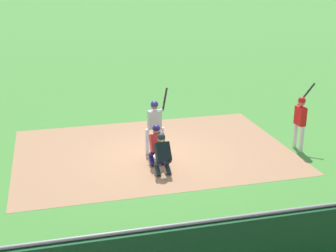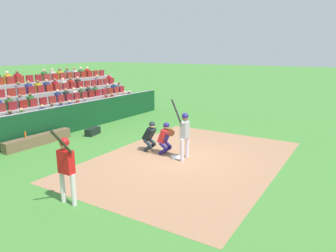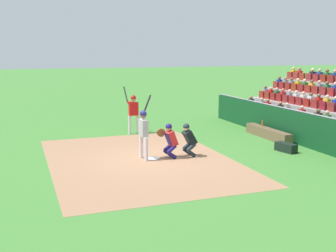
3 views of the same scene
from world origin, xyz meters
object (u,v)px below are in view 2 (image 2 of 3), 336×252
(home_plate_umpire, at_px, (150,135))
(catcher_crouching, at_px, (165,136))
(water_bottle_on_bench, at_px, (25,135))
(on_deck_batter, at_px, (66,163))
(batter_at_plate, at_px, (185,131))
(equipment_duffel_bag, at_px, (93,131))
(dugout_bench, at_px, (39,140))
(home_plate_marker, at_px, (177,157))

(home_plate_umpire, bearing_deg, catcher_crouching, 89.58)
(water_bottle_on_bench, height_order, on_deck_batter, on_deck_batter)
(batter_at_plate, bearing_deg, catcher_crouching, -99.13)
(equipment_duffel_bag, bearing_deg, water_bottle_on_bench, -27.70)
(catcher_crouching, distance_m, on_deck_batter, 4.88)
(dugout_bench, relative_size, equipment_duffel_bag, 3.61)
(home_plate_marker, relative_size, on_deck_batter, 0.20)
(catcher_crouching, relative_size, on_deck_batter, 0.59)
(dugout_bench, height_order, on_deck_batter, on_deck_batter)
(on_deck_batter, bearing_deg, water_bottle_on_bench, -113.95)
(equipment_duffel_bag, bearing_deg, home_plate_umpire, 68.78)
(dugout_bench, xyz_separation_m, equipment_duffel_bag, (-2.46, 0.76, -0.05))
(home_plate_marker, height_order, water_bottle_on_bench, water_bottle_on_bench)
(home_plate_marker, xyz_separation_m, water_bottle_on_bench, (2.33, -5.98, 0.56))
(batter_at_plate, xyz_separation_m, equipment_duffel_bag, (-0.73, -5.51, -0.94))
(batter_at_plate, bearing_deg, equipment_duffel_bag, -97.51)
(home_plate_umpire, bearing_deg, home_plate_marker, 85.33)
(water_bottle_on_bench, distance_m, equipment_duffel_bag, 3.14)
(batter_at_plate, xyz_separation_m, water_bottle_on_bench, (2.28, -6.31, -0.54))
(catcher_crouching, bearing_deg, home_plate_marker, 80.18)
(batter_at_plate, height_order, catcher_crouching, batter_at_plate)
(home_plate_umpire, height_order, water_bottle_on_bench, home_plate_umpire)
(catcher_crouching, bearing_deg, home_plate_umpire, -90.42)
(equipment_duffel_bag, distance_m, on_deck_batter, 7.22)
(batter_at_plate, bearing_deg, on_deck_batter, -10.28)
(dugout_bench, distance_m, on_deck_batter, 6.24)
(on_deck_batter, bearing_deg, home_plate_umpire, -170.44)
(batter_at_plate, distance_m, equipment_duffel_bag, 5.63)
(water_bottle_on_bench, bearing_deg, batter_at_plate, 109.90)
(batter_at_plate, relative_size, water_bottle_on_bench, 8.54)
(equipment_duffel_bag, xyz_separation_m, on_deck_batter, (5.43, 4.65, 0.97))
(equipment_duffel_bag, relative_size, on_deck_batter, 0.40)
(equipment_duffel_bag, bearing_deg, on_deck_batter, 27.81)
(batter_at_plate, bearing_deg, home_plate_marker, -97.88)
(home_plate_umpire, bearing_deg, dugout_bench, -67.67)
(home_plate_umpire, distance_m, water_bottle_on_bench, 5.24)
(equipment_duffel_bag, bearing_deg, home_plate_marker, 69.76)
(catcher_crouching, bearing_deg, on_deck_batter, 0.95)
(home_plate_marker, xyz_separation_m, home_plate_umpire, (-0.11, -1.34, 0.67))
(dugout_bench, relative_size, water_bottle_on_bench, 11.70)
(on_deck_batter, bearing_deg, home_plate_marker, 173.75)
(home_plate_marker, distance_m, dugout_bench, 6.19)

